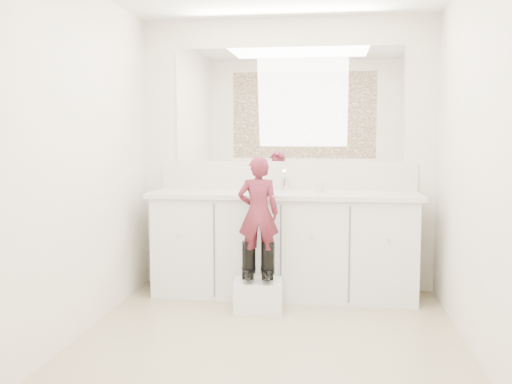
# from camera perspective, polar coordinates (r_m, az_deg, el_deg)

# --- Properties ---
(floor) EXTENTS (3.00, 3.00, 0.00)m
(floor) POSITION_cam_1_polar(r_m,az_deg,el_deg) (3.86, 1.14, -15.15)
(floor) COLOR #968362
(floor) RESTS_ON ground
(wall_back) EXTENTS (2.60, 0.00, 2.60)m
(wall_back) POSITION_cam_1_polar(r_m,az_deg,el_deg) (5.10, 3.09, 3.75)
(wall_back) COLOR beige
(wall_back) RESTS_ON floor
(wall_front) EXTENTS (2.60, 0.00, 2.60)m
(wall_front) POSITION_cam_1_polar(r_m,az_deg,el_deg) (2.13, -3.39, 1.04)
(wall_front) COLOR beige
(wall_front) RESTS_ON floor
(wall_left) EXTENTS (0.00, 3.00, 3.00)m
(wall_left) POSITION_cam_1_polar(r_m,az_deg,el_deg) (3.97, -17.82, 2.94)
(wall_left) COLOR beige
(wall_left) RESTS_ON floor
(wall_right) EXTENTS (0.00, 3.00, 3.00)m
(wall_right) POSITION_cam_1_polar(r_m,az_deg,el_deg) (3.70, 21.66, 2.62)
(wall_right) COLOR beige
(wall_right) RESTS_ON floor
(vanity_cabinet) EXTENTS (2.20, 0.55, 0.85)m
(vanity_cabinet) POSITION_cam_1_polar(r_m,az_deg,el_deg) (4.92, 2.78, -5.42)
(vanity_cabinet) COLOR silver
(vanity_cabinet) RESTS_ON floor
(countertop) EXTENTS (2.28, 0.58, 0.04)m
(countertop) POSITION_cam_1_polar(r_m,az_deg,el_deg) (4.83, 2.79, -0.27)
(countertop) COLOR beige
(countertop) RESTS_ON vanity_cabinet
(backsplash) EXTENTS (2.28, 0.03, 0.25)m
(backsplash) POSITION_cam_1_polar(r_m,az_deg,el_deg) (5.10, 3.07, 1.67)
(backsplash) COLOR beige
(backsplash) RESTS_ON countertop
(mirror) EXTENTS (2.00, 0.02, 1.00)m
(mirror) POSITION_cam_1_polar(r_m,az_deg,el_deg) (5.09, 3.11, 8.70)
(mirror) COLOR white
(mirror) RESTS_ON wall_back
(dot_panel) EXTENTS (2.00, 0.01, 1.20)m
(dot_panel) POSITION_cam_1_polar(r_m,az_deg,el_deg) (2.15, -3.41, 13.11)
(dot_panel) COLOR #472819
(dot_panel) RESTS_ON wall_front
(faucet) EXTENTS (0.08, 0.08, 0.10)m
(faucet) POSITION_cam_1_polar(r_m,az_deg,el_deg) (4.99, 2.96, 0.72)
(faucet) COLOR silver
(faucet) RESTS_ON countertop
(cup) EXTENTS (0.11, 0.11, 0.08)m
(cup) POSITION_cam_1_polar(r_m,az_deg,el_deg) (4.86, 6.34, 0.47)
(cup) COLOR beige
(cup) RESTS_ON countertop
(soap_bottle) EXTENTS (0.11, 0.12, 0.20)m
(soap_bottle) POSITION_cam_1_polar(r_m,az_deg,el_deg) (4.83, 0.48, 1.17)
(soap_bottle) COLOR white
(soap_bottle) RESTS_ON countertop
(step_stool) EXTENTS (0.40, 0.34, 0.24)m
(step_stool) POSITION_cam_1_polar(r_m,az_deg,el_deg) (4.54, 0.23, -10.31)
(step_stool) COLOR silver
(step_stool) RESTS_ON floor
(boot_left) EXTENTS (0.13, 0.22, 0.31)m
(boot_left) POSITION_cam_1_polar(r_m,az_deg,el_deg) (4.49, -0.73, -6.91)
(boot_left) COLOR black
(boot_left) RESTS_ON step_stool
(boot_right) EXTENTS (0.13, 0.22, 0.31)m
(boot_right) POSITION_cam_1_polar(r_m,az_deg,el_deg) (4.47, 1.19, -6.96)
(boot_right) COLOR black
(boot_right) RESTS_ON step_stool
(toddler) EXTENTS (0.34, 0.24, 0.87)m
(toddler) POSITION_cam_1_polar(r_m,az_deg,el_deg) (4.41, 0.23, -2.10)
(toddler) COLOR #9E3045
(toddler) RESTS_ON step_stool
(toothbrush) EXTENTS (0.14, 0.02, 0.06)m
(toothbrush) POSITION_cam_1_polar(r_m,az_deg,el_deg) (4.38, 1.13, -0.65)
(toothbrush) COLOR #F8608F
(toothbrush) RESTS_ON toddler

